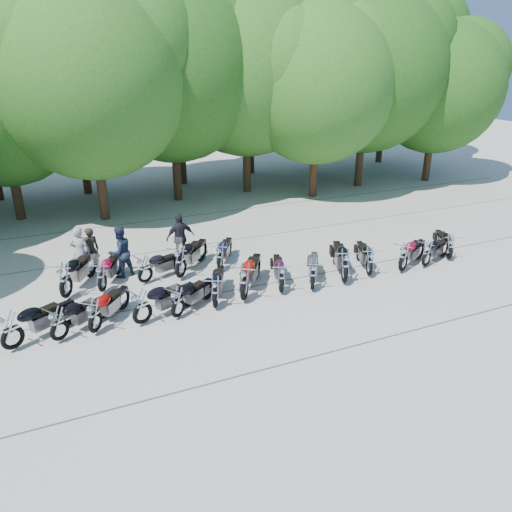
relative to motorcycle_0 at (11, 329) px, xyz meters
name	(u,v)px	position (x,y,z in m)	size (l,w,h in m)	color
ground	(275,305)	(7.46, -0.46, -0.65)	(90.00, 90.00, 0.00)	gray
tree_2	(0,103)	(0.21, 12.38, 4.67)	(7.31, 7.31, 8.97)	#3A2614
tree_3	(89,79)	(3.89, 10.78, 5.68)	(8.70, 8.70, 10.67)	#3A2614
tree_4	(170,69)	(8.00, 12.63, 5.99)	(9.13, 9.13, 11.20)	#3A2614
tree_5	(246,69)	(12.08, 12.74, 5.93)	(9.04, 9.04, 11.10)	#3A2614
tree_6	(317,85)	(15.02, 10.35, 5.17)	(8.00, 8.00, 9.82)	#3A2614
tree_7	(366,72)	(18.67, 11.32, 5.74)	(8.79, 8.79, 10.79)	#3A2614
tree_8	(437,88)	(23.30, 10.74, 4.83)	(7.53, 7.53, 9.25)	#3A2614
tree_11	(75,91)	(3.70, 15.96, 4.85)	(7.56, 7.56, 9.28)	#3A2614
tree_12	(178,84)	(9.26, 16.00, 5.08)	(7.88, 7.88, 9.67)	#3A2614
tree_13	(250,76)	(14.15, 17.01, 5.39)	(8.31, 8.31, 10.20)	#3A2614
tree_14	(318,79)	(18.14, 15.63, 5.18)	(8.02, 8.02, 9.84)	#3A2614
tree_15	(388,58)	(24.08, 16.56, 6.38)	(9.67, 9.67, 11.86)	#3A2614
motorcycle_0	(11,329)	(0.00, 0.00, 0.00)	(0.70, 2.28, 1.29)	black
motorcycle_1	(58,323)	(1.16, -0.03, -0.05)	(0.64, 2.10, 1.19)	black
motorcycle_2	(94,315)	(2.10, 0.02, -0.04)	(0.65, 2.14, 1.21)	#8D0805
motorcycle_3	(142,305)	(3.41, -0.05, 0.00)	(0.69, 2.28, 1.29)	black
motorcycle_4	(178,301)	(4.45, -0.07, -0.07)	(0.62, 2.04, 1.15)	black
motorcycle_5	(215,291)	(5.67, 0.05, -0.03)	(0.66, 2.16, 1.22)	black
motorcycle_6	(244,281)	(6.67, 0.15, 0.08)	(0.78, 2.55, 1.44)	#9F0E05
motorcycle_7	(281,277)	(7.98, 0.19, -0.04)	(0.65, 2.14, 1.21)	#38071F
motorcycle_8	(313,274)	(9.03, -0.06, -0.03)	(0.66, 2.17, 1.22)	#0C1737
motorcycle_9	(345,265)	(10.29, -0.01, 0.06)	(0.76, 2.50, 1.41)	black
motorcycle_10	(370,261)	(11.43, 0.15, -0.04)	(0.65, 2.14, 1.21)	black
motorcycle_11	(404,256)	(12.73, -0.07, 0.00)	(0.69, 2.27, 1.28)	maroon
motorcycle_12	(427,253)	(13.82, -0.04, -0.07)	(0.62, 2.04, 1.16)	black
motorcycle_13	(450,246)	(15.11, 0.16, -0.07)	(0.62, 2.03, 1.15)	black
motorcycle_14	(65,279)	(1.54, 2.60, 0.06)	(0.76, 2.49, 1.41)	black
motorcycle_15	(102,276)	(2.65, 2.59, -0.03)	(0.67, 2.19, 1.24)	maroon
motorcycle_16	(145,268)	(4.09, 2.71, -0.07)	(0.62, 2.05, 1.16)	black
motorcycle_17	(180,261)	(5.30, 2.60, 0.05)	(0.75, 2.47, 1.39)	black
motorcycle_18	(220,256)	(6.78, 2.69, -0.05)	(0.65, 2.12, 1.20)	black
rider_0	(80,252)	(2.19, 4.19, 0.29)	(0.68, 0.45, 1.87)	gray
rider_1	(120,252)	(3.47, 3.69, 0.28)	(0.90, 0.70, 1.85)	#1D263D
rider_2	(180,237)	(5.78, 4.24, 0.29)	(1.10, 0.46, 1.87)	black
rider_3	(91,250)	(2.57, 4.55, 0.19)	(0.61, 0.40, 1.66)	black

